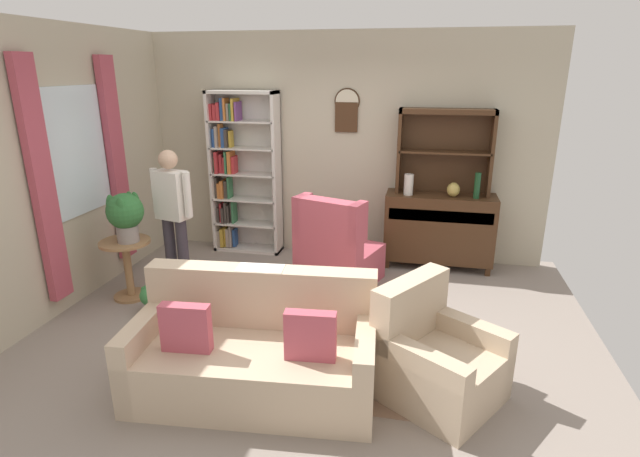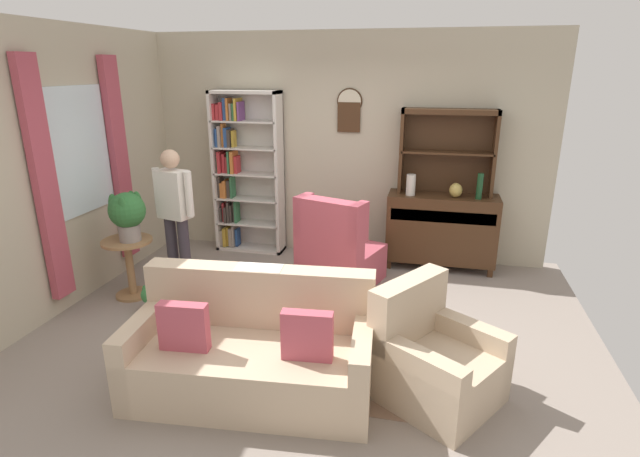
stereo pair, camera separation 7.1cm
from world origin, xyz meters
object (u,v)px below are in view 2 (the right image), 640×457
object	(u,v)px
armchair_floral	(434,362)
sideboard	(441,228)
potted_plant_large	(127,213)
potted_plant_small	(151,296)
plant_stand	(129,262)
bottle_wine	(480,186)
person_reading	(175,210)
sideboard_hutch	(448,140)
wingback_chair	(338,253)
couch_floral	(253,353)
bookshelf	(242,173)
vase_tall	(411,185)
vase_round	(456,190)

from	to	relation	value
armchair_floral	sideboard	bearing A→B (deg)	89.00
sideboard	potted_plant_large	bearing A→B (deg)	-153.53
potted_plant_small	potted_plant_large	bearing A→B (deg)	142.27
plant_stand	potted_plant_large	distance (m)	0.55
bottle_wine	plant_stand	bearing A→B (deg)	-157.66
bottle_wine	person_reading	size ratio (longest dim) A/B	0.19
sideboard_hutch	wingback_chair	world-z (taller)	sideboard_hutch
couch_floral	plant_stand	size ratio (longest dim) A/B	2.90
bookshelf	potted_plant_large	size ratio (longest dim) A/B	4.08
bookshelf	plant_stand	xyz separation A→B (m)	(-0.66, -1.67, -0.65)
armchair_floral	person_reading	distance (m)	3.17
wingback_chair	person_reading	xyz separation A→B (m)	(-1.71, -0.45, 0.52)
vase_tall	vase_round	xyz separation A→B (m)	(0.52, 0.01, -0.04)
vase_tall	vase_round	world-z (taller)	vase_tall
vase_round	plant_stand	xyz separation A→B (m)	(-3.37, -1.52, -0.61)
bookshelf	potted_plant_large	xyz separation A→B (m)	(-0.61, -1.67, -0.10)
bottle_wine	armchair_floral	bearing A→B (deg)	-99.78
sideboard	armchair_floral	bearing A→B (deg)	-91.00
potted_plant_large	wingback_chair	bearing A→B (deg)	20.82
bookshelf	vase_round	distance (m)	2.71
sideboard_hutch	couch_floral	world-z (taller)	sideboard_hutch
vase_tall	potted_plant_large	distance (m)	3.18
sideboard_hutch	potted_plant_small	bearing A→B (deg)	-145.62
vase_tall	vase_round	size ratio (longest dim) A/B	1.47
person_reading	bookshelf	bearing A→B (deg)	79.03
sideboard_hutch	vase_round	xyz separation A→B (m)	(0.13, -0.18, -0.55)
bookshelf	sideboard_hutch	size ratio (longest dim) A/B	1.91
wingback_chair	person_reading	bearing A→B (deg)	-165.22
sideboard	armchair_floral	distance (m)	2.63
sideboard_hutch	person_reading	xyz separation A→B (m)	(-2.84, -1.36, -0.65)
bookshelf	armchair_floral	bearing A→B (deg)	-46.83
sideboard_hutch	wingback_chair	xyz separation A→B (m)	(-1.13, -0.91, -1.18)
bookshelf	sideboard	bearing A→B (deg)	-1.85
potted_plant_small	sideboard	bearing A→B (deg)	32.86
sideboard_hutch	bookshelf	bearing A→B (deg)	-179.43
vase_tall	potted_plant_small	distance (m)	3.16
couch_floral	sideboard_hutch	bearing A→B (deg)	64.79
sideboard_hutch	potted_plant_large	distance (m)	3.66
armchair_floral	person_reading	xyz separation A→B (m)	(-2.79, 1.36, 0.62)
vase_round	bottle_wine	xyz separation A→B (m)	(0.26, -0.02, 0.07)
vase_round	potted_plant_large	bearing A→B (deg)	-155.38
vase_round	person_reading	size ratio (longest dim) A/B	0.11
armchair_floral	potted_plant_large	distance (m)	3.37
sideboard_hutch	bottle_wine	distance (m)	0.66
couch_floral	bookshelf	bearing A→B (deg)	112.24
vase_round	wingback_chair	size ratio (longest dim) A/B	0.16
sideboard_hutch	person_reading	bearing A→B (deg)	-154.33
sideboard_hutch	bottle_wine	bearing A→B (deg)	-26.96
vase_round	armchair_floral	world-z (taller)	vase_round
sideboard	sideboard_hutch	xyz separation A→B (m)	(0.00, 0.11, 1.05)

